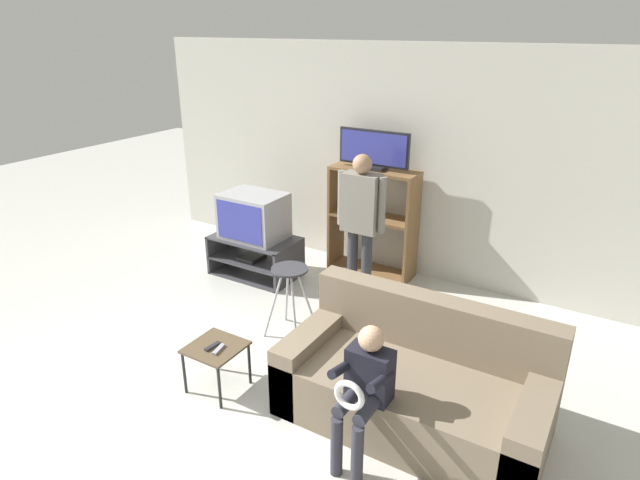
# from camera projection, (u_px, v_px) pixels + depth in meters

# --- Properties ---
(ground_plane) EXTENTS (18.00, 18.00, 0.00)m
(ground_plane) POSITION_uv_depth(u_px,v_px,m) (174.00, 443.00, 3.80)
(ground_plane) COLOR beige
(wall_back) EXTENTS (6.40, 0.06, 2.60)m
(wall_back) POSITION_uv_depth(u_px,v_px,m) (389.00, 162.00, 6.11)
(wall_back) COLOR beige
(wall_back) RESTS_ON ground_plane
(tv_stand) EXTENTS (1.00, 0.60, 0.47)m
(tv_stand) POSITION_uv_depth(u_px,v_px,m) (255.00, 256.00, 6.28)
(tv_stand) COLOR #38383D
(tv_stand) RESTS_ON ground_plane
(television_main) EXTENTS (0.70, 0.53, 0.52)m
(television_main) POSITION_uv_depth(u_px,v_px,m) (254.00, 216.00, 6.11)
(television_main) COLOR #9E9EA3
(television_main) RESTS_ON tv_stand
(media_shelf) EXTENTS (1.01, 0.37, 1.27)m
(media_shelf) POSITION_uv_depth(u_px,v_px,m) (372.00, 221.00, 6.18)
(media_shelf) COLOR brown
(media_shelf) RESTS_ON ground_plane
(television_flat) EXTENTS (0.83, 0.20, 0.43)m
(television_flat) POSITION_uv_depth(u_px,v_px,m) (374.00, 151.00, 5.86)
(television_flat) COLOR black
(television_flat) RESTS_ON media_shelf
(folding_stool) EXTENTS (0.40, 0.38, 0.70)m
(folding_stool) POSITION_uv_depth(u_px,v_px,m) (290.00, 282.00, 4.94)
(folding_stool) COLOR #B7B7BC
(folding_stool) RESTS_ON ground_plane
(snack_table) EXTENTS (0.41, 0.41, 0.40)m
(snack_table) POSITION_uv_depth(u_px,v_px,m) (216.00, 352.00, 4.25)
(snack_table) COLOR brown
(snack_table) RESTS_ON ground_plane
(remote_control_black) EXTENTS (0.05, 0.15, 0.02)m
(remote_control_black) POSITION_uv_depth(u_px,v_px,m) (213.00, 346.00, 4.21)
(remote_control_black) COLOR #232328
(remote_control_black) RESTS_ON snack_table
(remote_control_white) EXTENTS (0.06, 0.15, 0.02)m
(remote_control_white) POSITION_uv_depth(u_px,v_px,m) (219.00, 349.00, 4.17)
(remote_control_white) COLOR gray
(remote_control_white) RESTS_ON snack_table
(couch) EXTENTS (1.90, 0.93, 0.89)m
(couch) POSITION_uv_depth(u_px,v_px,m) (414.00, 386.00, 3.93)
(couch) COLOR #756651
(couch) RESTS_ON ground_plane
(person_standing_adult) EXTENTS (0.53, 0.20, 1.60)m
(person_standing_adult) POSITION_uv_depth(u_px,v_px,m) (361.00, 215.00, 5.40)
(person_standing_adult) COLOR #2D2D33
(person_standing_adult) RESTS_ON ground_plane
(person_seated_child) EXTENTS (0.33, 0.43, 0.99)m
(person_seated_child) POSITION_uv_depth(u_px,v_px,m) (364.00, 386.00, 3.46)
(person_seated_child) COLOR #2D2D38
(person_seated_child) RESTS_ON ground_plane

